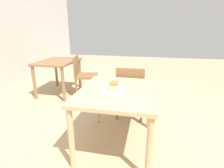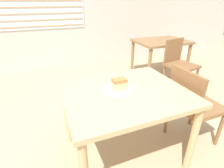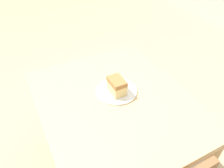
% 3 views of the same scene
% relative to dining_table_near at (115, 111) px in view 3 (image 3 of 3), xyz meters
% --- Properties ---
extents(ground_plane, '(14.00, 14.00, 0.00)m').
position_rel_dining_table_near_xyz_m(ground_plane, '(-0.04, -0.11, -0.63)').
color(ground_plane, tan).
extents(dining_table_near, '(1.04, 0.86, 0.72)m').
position_rel_dining_table_near_xyz_m(dining_table_near, '(0.00, 0.00, 0.00)').
color(dining_table_near, tan).
rests_on(dining_table_near, ground_plane).
extents(plate, '(0.25, 0.25, 0.01)m').
position_rel_dining_table_near_xyz_m(plate, '(-0.06, 0.04, 0.10)').
color(plate, white).
rests_on(plate, dining_table_near).
extents(cake_slice, '(0.12, 0.08, 0.10)m').
position_rel_dining_table_near_xyz_m(cake_slice, '(-0.04, 0.03, 0.16)').
color(cake_slice, '#E0C67F').
rests_on(cake_slice, plate).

